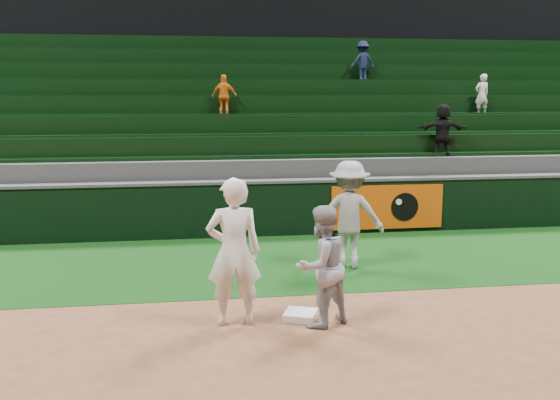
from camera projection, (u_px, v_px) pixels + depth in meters
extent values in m
plane|color=brown|center=(295.00, 317.00, 8.92)|extent=(70.00, 70.00, 0.00)
cube|color=black|center=(268.00, 261.00, 11.85)|extent=(36.00, 4.20, 0.01)
cube|color=black|center=(221.00, 20.00, 24.91)|extent=(40.00, 12.00, 12.00)
cube|color=white|center=(301.00, 315.00, 8.85)|extent=(0.56, 0.56, 0.10)
imported|color=white|center=(234.00, 252.00, 8.48)|extent=(0.76, 0.50, 2.06)
imported|color=#9B9DA5|center=(321.00, 266.00, 8.47)|extent=(1.02, 0.95, 1.68)
imported|color=#92959E|center=(349.00, 215.00, 11.28)|extent=(1.39, 0.99, 1.95)
cube|color=black|center=(255.00, 209.00, 13.89)|extent=(36.00, 0.35, 1.20)
cube|color=#D84C0A|center=(387.00, 207.00, 14.14)|extent=(2.60, 0.05, 1.00)
cylinder|color=black|center=(405.00, 207.00, 14.17)|extent=(0.64, 0.02, 0.64)
cylinder|color=white|center=(399.00, 202.00, 14.11)|extent=(0.14, 0.02, 0.14)
cube|color=#424244|center=(255.00, 182.00, 13.78)|extent=(36.00, 0.40, 0.06)
cube|color=#363639|center=(252.00, 194.00, 14.56)|extent=(36.00, 0.85, 1.65)
cube|color=black|center=(250.00, 147.00, 14.62)|extent=(36.00, 0.14, 0.50)
cube|color=black|center=(251.00, 157.00, 14.49)|extent=(36.00, 0.45, 0.08)
cube|color=#363639|center=(248.00, 179.00, 15.35)|extent=(36.00, 0.85, 2.10)
cube|color=black|center=(247.00, 126.00, 15.37)|extent=(36.00, 0.14, 0.50)
cube|color=black|center=(247.00, 135.00, 15.24)|extent=(36.00, 0.45, 0.08)
cube|color=#363639|center=(245.00, 166.00, 16.14)|extent=(36.00, 0.85, 2.55)
cube|color=black|center=(243.00, 107.00, 16.13)|extent=(36.00, 0.14, 0.50)
cube|color=black|center=(244.00, 115.00, 16.00)|extent=(36.00, 0.45, 0.08)
cube|color=#363639|center=(242.00, 154.00, 16.93)|extent=(36.00, 0.85, 3.00)
cube|color=black|center=(240.00, 89.00, 16.88)|extent=(36.00, 0.14, 0.50)
cube|color=black|center=(241.00, 97.00, 16.75)|extent=(36.00, 0.45, 0.08)
cube|color=#363639|center=(239.00, 144.00, 17.72)|extent=(36.00, 0.85, 3.45)
cube|color=black|center=(238.00, 73.00, 17.63)|extent=(36.00, 0.14, 0.50)
cube|color=black|center=(238.00, 81.00, 17.50)|extent=(36.00, 0.45, 0.08)
cube|color=#363639|center=(237.00, 134.00, 18.51)|extent=(36.00, 0.85, 3.90)
cube|color=black|center=(235.00, 58.00, 18.38)|extent=(36.00, 0.14, 0.50)
cube|color=black|center=(236.00, 66.00, 18.25)|extent=(36.00, 0.45, 0.08)
cube|color=#363639|center=(234.00, 125.00, 19.30)|extent=(36.00, 0.85, 4.35)
cube|color=black|center=(233.00, 45.00, 19.13)|extent=(36.00, 0.14, 0.50)
cube|color=black|center=(233.00, 52.00, 19.00)|extent=(36.00, 0.45, 0.08)
imported|color=orange|center=(224.00, 96.00, 15.72)|extent=(0.65, 0.35, 1.06)
imported|color=black|center=(443.00, 130.00, 14.94)|extent=(1.22, 0.63, 1.25)
imported|color=silver|center=(482.00, 95.00, 16.71)|extent=(0.43, 0.31, 1.10)
imported|color=#101936|center=(362.00, 62.00, 17.80)|extent=(0.81, 0.56, 1.16)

